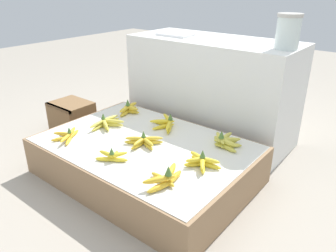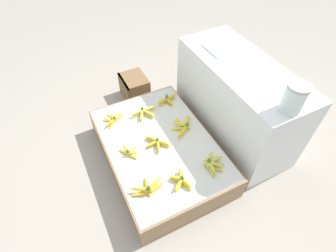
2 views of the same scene
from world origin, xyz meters
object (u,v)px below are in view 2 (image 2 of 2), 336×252
object	(u,v)px
banana_bunch_back_midright	(212,163)
foam_tray_white	(216,49)
banana_bunch_middle_left	(144,112)
banana_bunch_middle_midright	(181,180)
banana_bunch_front_midleft	(129,152)
banana_bunch_back_left	(167,100)
banana_bunch_front_midright	(148,188)
glass_jar	(294,98)
banana_bunch_front_left	(113,119)
banana_bunch_middle_midleft	(157,143)
wooden_crate	(134,87)
banana_bunch_back_midleft	(184,126)

from	to	relation	value
banana_bunch_back_midright	foam_tray_white	bearing A→B (deg)	148.68
banana_bunch_middle_left	banana_bunch_middle_midright	bearing A→B (deg)	-2.50
banana_bunch_front_midleft	banana_bunch_back_left	world-z (taller)	banana_bunch_back_left
banana_bunch_front_midright	glass_jar	size ratio (longest dim) A/B	1.24
glass_jar	banana_bunch_front_left	bearing A→B (deg)	-133.81
banana_bunch_middle_midleft	wooden_crate	bearing A→B (deg)	170.40
banana_bunch_middle_left	banana_bunch_middle_midleft	xyz separation A→B (m)	(0.39, -0.05, -0.00)
banana_bunch_front_midright	banana_bunch_back_midright	size ratio (longest dim) A/B	1.18
wooden_crate	banana_bunch_back_midright	distance (m)	1.36
banana_bunch_front_left	banana_bunch_front_midright	size ratio (longest dim) A/B	0.83
banana_bunch_back_midleft	glass_jar	bearing A→B (deg)	38.17
banana_bunch_back_midleft	wooden_crate	bearing A→B (deg)	-171.31
wooden_crate	banana_bunch_front_midleft	size ratio (longest dim) A/B	1.81
banana_bunch_front_midleft	glass_jar	size ratio (longest dim) A/B	0.84
banana_bunch_middle_midleft	banana_bunch_front_left	bearing A→B (deg)	-151.45
wooden_crate	banana_bunch_front_midleft	xyz separation A→B (m)	(0.94, -0.40, 0.14)
banana_bunch_middle_midright	banana_bunch_back_midleft	bearing A→B (deg)	148.95
wooden_crate	banana_bunch_back_left	xyz separation A→B (m)	(0.51, 0.16, 0.15)
banana_bunch_middle_midright	banana_bunch_back_midright	size ratio (longest dim) A/B	0.94
banana_bunch_front_midleft	banana_bunch_back_midleft	distance (m)	0.54
banana_bunch_front_midleft	glass_jar	xyz separation A→B (m)	(0.53, 0.99, 0.61)
banana_bunch_back_left	banana_bunch_back_midleft	xyz separation A→B (m)	(0.38, -0.02, -0.01)
banana_bunch_front_midleft	banana_bunch_middle_midright	distance (m)	0.49
banana_bunch_front_left	banana_bunch_back_midright	world-z (taller)	banana_bunch_back_midright
foam_tray_white	banana_bunch_front_midleft	bearing A→B (deg)	-71.82
banana_bunch_front_midleft	banana_bunch_middle_midright	size ratio (longest dim) A/B	0.85
foam_tray_white	banana_bunch_middle_midright	bearing A→B (deg)	-44.32
banana_bunch_front_left	banana_bunch_middle_midright	xyz separation A→B (m)	(0.84, 0.25, 0.01)
banana_bunch_back_midright	foam_tray_white	world-z (taller)	foam_tray_white
banana_bunch_middle_midright	banana_bunch_back_left	size ratio (longest dim) A/B	0.92
banana_bunch_middle_midleft	foam_tray_white	size ratio (longest dim) A/B	0.82
banana_bunch_middle_left	glass_jar	xyz separation A→B (m)	(0.90, 0.71, 0.61)
banana_bunch_front_midright	glass_jar	world-z (taller)	glass_jar
banana_bunch_back_midleft	banana_bunch_front_midleft	bearing A→B (deg)	-84.57
banana_bunch_front_left	banana_bunch_middle_left	world-z (taller)	banana_bunch_middle_left
banana_bunch_front_midright	banana_bunch_back_midleft	world-z (taller)	banana_bunch_front_midright
wooden_crate	banana_bunch_middle_midleft	world-z (taller)	banana_bunch_middle_midleft
wooden_crate	glass_jar	bearing A→B (deg)	21.94
banana_bunch_middle_left	banana_bunch_back_midright	world-z (taller)	banana_bunch_back_midright
banana_bunch_back_left	glass_jar	bearing A→B (deg)	24.39
banana_bunch_middle_midleft	foam_tray_white	bearing A→B (deg)	114.43
banana_bunch_middle_midleft	banana_bunch_back_midleft	world-z (taller)	banana_bunch_back_midleft
wooden_crate	banana_bunch_back_left	bearing A→B (deg)	17.14
banana_bunch_middle_left	banana_bunch_back_midright	distance (m)	0.81
banana_bunch_back_midright	banana_bunch_middle_midright	bearing A→B (deg)	-84.97
banana_bunch_front_midright	banana_bunch_middle_midleft	xyz separation A→B (m)	(-0.36, 0.24, -0.01)
banana_bunch_front_left	banana_bunch_back_midright	size ratio (longest dim) A/B	0.98
banana_bunch_front_midright	banana_bunch_middle_left	distance (m)	0.80
glass_jar	banana_bunch_front_midleft	bearing A→B (deg)	-118.01
banana_bunch_front_left	banana_bunch_middle_left	distance (m)	0.29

